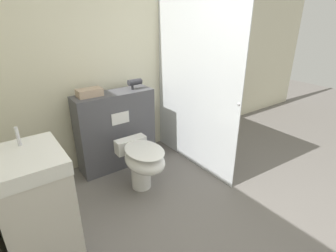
% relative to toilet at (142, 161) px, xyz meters
% --- Properties ---
extents(ground_plane, '(12.00, 12.00, 0.00)m').
position_rel_toilet_xyz_m(ground_plane, '(0.25, -1.06, -0.35)').
color(ground_plane, slate).
extents(wall_back, '(8.00, 0.06, 2.50)m').
position_rel_toilet_xyz_m(wall_back, '(0.25, 0.90, 0.90)').
color(wall_back, beige).
rests_on(wall_back, ground_plane).
extents(partition_panel, '(0.96, 0.31, 0.97)m').
position_rel_toilet_xyz_m(partition_panel, '(0.00, 0.64, 0.13)').
color(partition_panel, '#4C4C51').
rests_on(partition_panel, ground_plane).
extents(shower_glass, '(0.04, 1.45, 2.07)m').
position_rel_toilet_xyz_m(shower_glass, '(0.82, 0.14, 0.68)').
color(shower_glass, silver).
rests_on(shower_glass, ground_plane).
extents(toilet, '(0.39, 0.63, 0.53)m').
position_rel_toilet_xyz_m(toilet, '(0.00, 0.00, 0.00)').
color(toilet, white).
rests_on(toilet, ground_plane).
extents(sink_vanity, '(0.46, 0.56, 1.11)m').
position_rel_toilet_xyz_m(sink_vanity, '(-1.10, -0.37, 0.13)').
color(sink_vanity, beige).
rests_on(sink_vanity, ground_plane).
extents(hair_drier, '(0.20, 0.07, 0.12)m').
position_rel_toilet_xyz_m(hair_drier, '(0.30, 0.63, 0.70)').
color(hair_drier, '#2D2D33').
rests_on(hair_drier, partition_panel).
extents(folded_towel, '(0.27, 0.16, 0.09)m').
position_rel_toilet_xyz_m(folded_towel, '(-0.27, 0.65, 0.66)').
color(folded_towel, tan).
rests_on(folded_towel, partition_panel).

